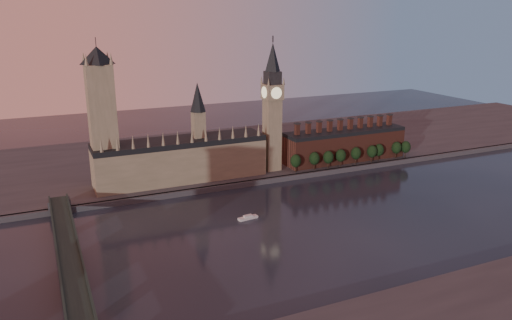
{
  "coord_description": "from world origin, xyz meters",
  "views": [
    {
      "loc": [
        -161.82,
        -242.43,
        126.48
      ],
      "look_at": [
        -28.79,
        55.0,
        31.27
      ],
      "focal_mm": 35.0,
      "sensor_mm": 36.0,
      "label": 1
    }
  ],
  "objects": [
    {
      "name": "embankment_tree_5",
      "position": [
        97.89,
        93.74,
        13.47
      ],
      "size": [
        8.6,
        8.6,
        14.88
      ],
      "color": "black",
      "rests_on": "north_bank"
    },
    {
      "name": "ground",
      "position": [
        0.0,
        0.0,
        0.0
      ],
      "size": [
        900.0,
        900.0,
        0.0
      ],
      "primitive_type": "plane",
      "color": "black",
      "rests_on": "ground"
    },
    {
      "name": "embankment_tree_8",
      "position": [
        134.32,
        93.81,
        13.47
      ],
      "size": [
        8.6,
        8.6,
        14.88
      ],
      "color": "black",
      "rests_on": "north_bank"
    },
    {
      "name": "palace_of_westminster",
      "position": [
        -64.41,
        114.91,
        21.63
      ],
      "size": [
        130.0,
        30.3,
        74.0
      ],
      "color": "gray",
      "rests_on": "north_bank"
    },
    {
      "name": "north_bank",
      "position": [
        0.0,
        178.04,
        2.0
      ],
      "size": [
        900.0,
        182.0,
        4.0
      ],
      "color": "#424247",
      "rests_on": "ground"
    },
    {
      "name": "chimney_block",
      "position": [
        80.0,
        110.0,
        17.82
      ],
      "size": [
        110.0,
        25.0,
        37.0
      ],
      "color": "brown",
      "rests_on": "north_bank"
    },
    {
      "name": "victoria_tower",
      "position": [
        -120.0,
        115.0,
        59.09
      ],
      "size": [
        24.0,
        24.0,
        108.0
      ],
      "color": "gray",
      "rests_on": "north_bank"
    },
    {
      "name": "big_ben",
      "position": [
        10.0,
        110.0,
        56.83
      ],
      "size": [
        15.0,
        15.0,
        107.0
      ],
      "color": "gray",
      "rests_on": "north_bank"
    },
    {
      "name": "river_boat",
      "position": [
        -45.17,
        31.06,
        1.02
      ],
      "size": [
        13.62,
        5.35,
        2.65
      ],
      "rotation": [
        0.0,
        0.0,
        0.12
      ],
      "color": "silver",
      "rests_on": "ground"
    },
    {
      "name": "embankment_tree_6",
      "position": [
        106.22,
        95.25,
        13.47
      ],
      "size": [
        8.6,
        8.6,
        14.88
      ],
      "color": "black",
      "rests_on": "north_bank"
    },
    {
      "name": "embankment_tree_1",
      "position": [
        41.61,
        95.32,
        13.47
      ],
      "size": [
        8.6,
        8.6,
        14.88
      ],
      "color": "black",
      "rests_on": "north_bank"
    },
    {
      "name": "embankment_tree_0",
      "position": [
        24.23,
        95.27,
        13.47
      ],
      "size": [
        8.6,
        8.6,
        14.88
      ],
      "color": "black",
      "rests_on": "north_bank"
    },
    {
      "name": "embankment_tree_2",
      "position": [
        53.91,
        93.58,
        13.47
      ],
      "size": [
        8.6,
        8.6,
        14.88
      ],
      "color": "black",
      "rests_on": "north_bank"
    },
    {
      "name": "embankment_tree_7",
      "position": [
        125.36,
        95.35,
        13.47
      ],
      "size": [
        8.6,
        8.6,
        14.88
      ],
      "color": "black",
      "rests_on": "north_bank"
    },
    {
      "name": "embankment_tree_3",
      "position": [
        66.15,
        93.85,
        13.47
      ],
      "size": [
        8.6,
        8.6,
        14.88
      ],
      "color": "black",
      "rests_on": "north_bank"
    },
    {
      "name": "embankment_tree_4",
      "position": [
        81.79,
        94.49,
        13.47
      ],
      "size": [
        8.6,
        8.6,
        14.88
      ],
      "color": "black",
      "rests_on": "north_bank"
    },
    {
      "name": "westminster_bridge",
      "position": [
        -155.0,
        -2.7,
        7.44
      ],
      "size": [
        14.0,
        200.0,
        11.55
      ],
      "color": "#1E2F29",
      "rests_on": "ground"
    }
  ]
}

